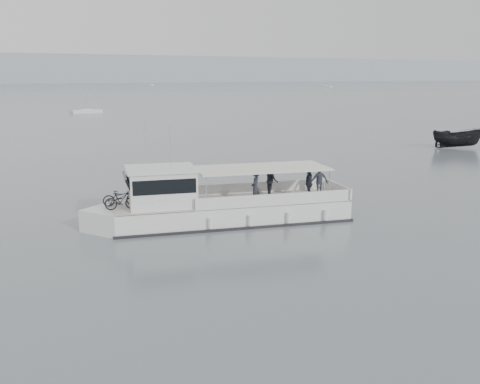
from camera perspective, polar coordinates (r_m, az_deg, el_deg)
name	(u,v)px	position (r m, az deg, el deg)	size (l,w,h in m)	color
ground	(143,218)	(30.41, -10.31, -2.77)	(1400.00, 1400.00, 0.00)	slate
tour_boat	(209,205)	(28.76, -3.31, -1.42)	(14.46, 6.15, 6.04)	white
dark_motorboat	(458,138)	(63.36, 22.21, 5.33)	(2.11, 5.61, 2.17)	black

